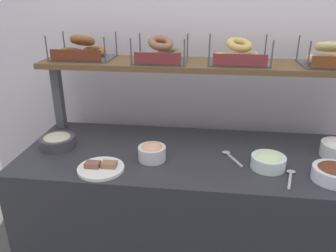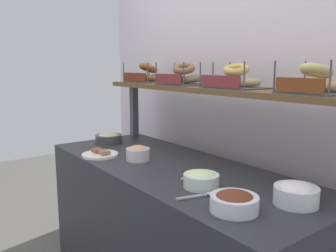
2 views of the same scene
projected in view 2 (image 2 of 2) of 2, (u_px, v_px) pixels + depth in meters
back_wall at (242, 98)px, 2.20m from camera, size 3.03×0.06×2.40m
deli_counter at (172, 237)px, 2.01m from camera, size 1.83×0.70×0.85m
shelf_riser_left at (134, 111)px, 2.74m from camera, size 0.05×0.05×0.40m
upper_shelf at (210, 89)px, 2.03m from camera, size 1.79×0.32×0.03m
bowl_chocolate_spread at (234, 202)px, 1.33m from camera, size 0.19×0.19×0.08m
bowl_scallion_spread at (201, 179)px, 1.59m from camera, size 0.16×0.16×0.08m
bowl_lox_spread at (138, 153)px, 2.05m from camera, size 0.14×0.14×0.09m
bowl_cream_cheese at (296, 193)px, 1.39m from camera, size 0.18×0.18×0.09m
bowl_tuna_salad at (109, 138)px, 2.52m from camera, size 0.19×0.19×0.07m
serving_plate_white at (100, 154)px, 2.15m from camera, size 0.22×0.22×0.04m
serving_spoon_near_plate at (202, 195)px, 1.48m from camera, size 0.07×0.17×0.01m
serving_spoon_by_edge at (191, 173)px, 1.79m from camera, size 0.10×0.16×0.01m
bagel_basket_cinnamon_raisin at (148, 76)px, 2.56m from camera, size 0.34×0.24×0.15m
bagel_basket_poppy at (183, 77)px, 2.18m from camera, size 0.29×0.26×0.14m
bagel_basket_sesame at (235, 80)px, 1.85m from camera, size 0.32×0.25×0.14m
bagel_basket_plain at (315, 83)px, 1.49m from camera, size 0.27×0.26×0.14m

